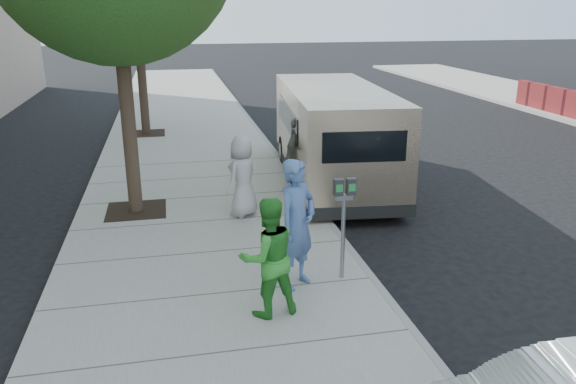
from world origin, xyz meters
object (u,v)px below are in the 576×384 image
at_px(van, 333,134).
at_px(person_striped_polo, 298,156).
at_px(person_green_shirt, 268,257).
at_px(person_gray_shirt, 243,176).
at_px(parking_meter, 344,207).
at_px(person_officer, 297,224).

distance_m(van, person_striped_polo, 1.56).
xyz_separation_m(person_green_shirt, person_gray_shirt, (0.17, 3.88, -0.02)).
height_order(parking_meter, person_officer, person_officer).
xyz_separation_m(van, person_gray_shirt, (-2.47, -2.11, -0.29)).
bearing_deg(person_striped_polo, person_officer, 29.52).
relative_size(person_officer, person_green_shirt, 1.17).
height_order(person_green_shirt, person_striped_polo, person_striped_polo).
bearing_deg(person_officer, parking_meter, -31.54).
bearing_deg(person_gray_shirt, parking_meter, 63.14).
bearing_deg(van, person_gray_shirt, -134.35).
height_order(parking_meter, van, van).
distance_m(person_gray_shirt, person_striped_polo, 1.71).
bearing_deg(person_green_shirt, van, -125.75).
bearing_deg(person_gray_shirt, person_striped_polo, 170.22).
xyz_separation_m(parking_meter, person_gray_shirt, (-1.13, 3.07, -0.35)).
xyz_separation_m(van, person_striped_polo, (-1.11, -1.07, -0.21)).
distance_m(van, person_green_shirt, 6.55).
relative_size(person_gray_shirt, person_striped_polo, 0.91).
height_order(van, person_green_shirt, van).
bearing_deg(parking_meter, person_green_shirt, -146.71).
distance_m(person_officer, person_gray_shirt, 3.18).
distance_m(person_green_shirt, person_striped_polo, 5.15).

